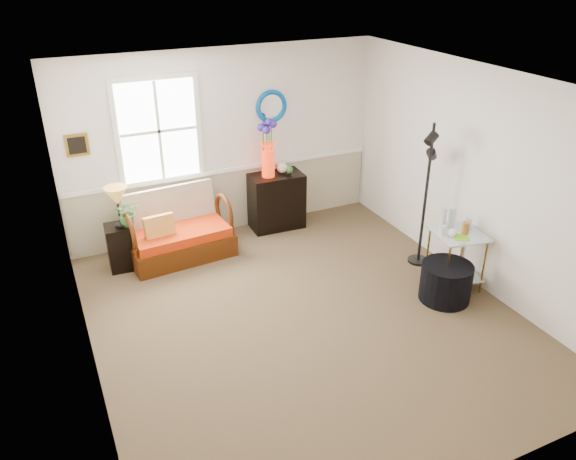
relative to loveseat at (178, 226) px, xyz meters
name	(u,v)px	position (x,y,z in m)	size (l,w,h in m)	color
floor	(304,316)	(0.88, -1.96, -0.44)	(4.50, 5.00, 0.01)	brown
ceiling	(307,85)	(0.88, -1.96, 2.16)	(4.50, 5.00, 0.01)	white
walls	(305,212)	(0.88, -1.96, 0.86)	(4.51, 5.01, 2.60)	silver
wainscot	(228,200)	(0.88, 0.52, 0.01)	(4.46, 0.02, 0.90)	tan
chair_rail	(227,170)	(0.88, 0.51, 0.48)	(4.46, 0.04, 0.06)	white
window	(159,131)	(-0.02, 0.51, 1.16)	(1.14, 0.06, 1.44)	white
picture	(77,145)	(-1.04, 0.52, 1.11)	(0.28, 0.03, 0.28)	#B88C2B
mirror	(271,106)	(1.58, 0.52, 1.31)	(0.47, 0.47, 0.07)	#0274BF
loveseat	(178,226)	(0.00, 0.00, 0.00)	(1.35, 0.77, 0.88)	#532906
throw_pillow	(160,230)	(-0.27, -0.09, 0.04)	(0.39, 0.10, 0.39)	#C96916
lamp_stand	(121,247)	(-0.76, 0.01, -0.14)	(0.34, 0.34, 0.60)	black
table_lamp	(118,207)	(-0.73, -0.01, 0.42)	(0.29, 0.29, 0.53)	#B98633
potted_plant	(128,215)	(-0.63, -0.01, 0.29)	(0.32, 0.35, 0.28)	#396B2D
cabinet	(276,200)	(1.54, 0.30, -0.03)	(0.77, 0.49, 0.82)	black
flower_vase	(268,149)	(1.41, 0.27, 0.78)	(0.24, 0.24, 0.81)	red
side_table	(455,259)	(2.83, -2.14, -0.08)	(0.57, 0.57, 0.72)	#AD882E
tabletop_items	(456,222)	(2.80, -2.08, 0.41)	(0.43, 0.43, 0.26)	silver
floor_lamp	(426,196)	(2.81, -1.49, 0.50)	(0.27, 0.27, 1.88)	black
ottoman	(446,282)	(2.54, -2.34, -0.21)	(0.59, 0.59, 0.46)	black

